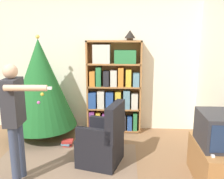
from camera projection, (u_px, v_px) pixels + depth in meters
wall_back at (97, 63)px, 4.83m from camera, size 8.00×0.10×2.60m
area_rug at (63, 170)px, 3.46m from camera, size 2.07×1.77×0.01m
bookshelf at (114, 88)px, 4.70m from camera, size 1.02×0.27×1.74m
tv_stand at (213, 164)px, 3.15m from camera, size 0.43×0.90×0.51m
television at (217, 130)px, 3.05m from camera, size 0.41×0.59×0.42m
game_remote at (212, 154)px, 2.84m from camera, size 0.04×0.12×0.02m
christmas_tree at (41, 84)px, 4.39m from camera, size 1.23×1.23×1.84m
armchair at (103, 143)px, 3.59m from camera, size 0.70×0.69×0.92m
standing_person at (15, 115)px, 3.05m from camera, size 0.64×0.47×1.51m
table_lamp at (130, 35)px, 4.47m from camera, size 0.20×0.20×0.18m
book_pile_near_tree at (67, 143)px, 4.21m from camera, size 0.20×0.18×0.10m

